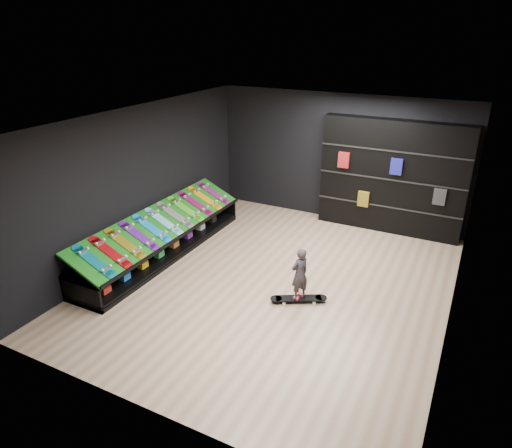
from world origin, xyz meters
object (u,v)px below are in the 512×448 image
at_px(display_rack, 163,243).
at_px(floor_skateboard, 299,300).
at_px(back_shelving, 392,177).
at_px(child, 299,283).

height_order(display_rack, floor_skateboard, display_rack).
height_order(display_rack, back_shelving, back_shelving).
relative_size(display_rack, floor_skateboard, 4.59).
relative_size(back_shelving, floor_skateboard, 3.25).
relative_size(display_rack, child, 8.00).
bearing_deg(child, back_shelving, -161.05).
bearing_deg(back_shelving, display_rack, -139.29).
bearing_deg(child, display_rack, -68.57).
bearing_deg(display_rack, floor_skateboard, -7.63).
distance_m(display_rack, back_shelving, 5.19).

